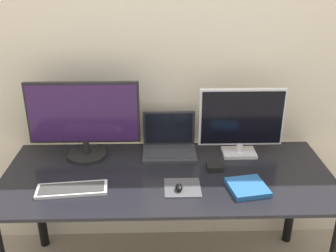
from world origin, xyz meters
name	(u,v)px	position (x,y,z in m)	size (l,w,h in m)	color
wall_back	(166,58)	(0.00, 0.81, 1.25)	(7.00, 0.05, 2.50)	beige
desk	(168,192)	(0.00, 0.37, 0.61)	(1.77, 0.75, 0.72)	black
monitor_left	(84,119)	(-0.47, 0.59, 0.96)	(0.63, 0.23, 0.45)	black
monitor_right	(241,121)	(0.43, 0.59, 0.93)	(0.48, 0.14, 0.40)	silver
laptop	(169,143)	(0.02, 0.64, 0.78)	(0.31, 0.23, 0.23)	#333338
keyboard	(72,189)	(-0.48, 0.23, 0.73)	(0.36, 0.16, 0.02)	silver
mousepad	(182,188)	(0.07, 0.24, 0.73)	(0.18, 0.18, 0.00)	#47474C
mouse	(179,187)	(0.05, 0.21, 0.74)	(0.04, 0.06, 0.03)	black
book	(247,187)	(0.40, 0.21, 0.74)	(0.21, 0.22, 0.03)	#235B9E
power_brick	(214,167)	(0.26, 0.42, 0.74)	(0.08, 0.09, 0.03)	black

